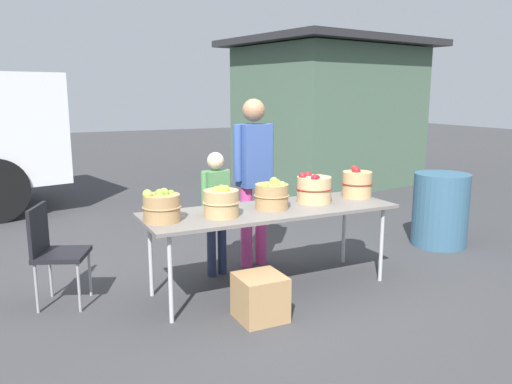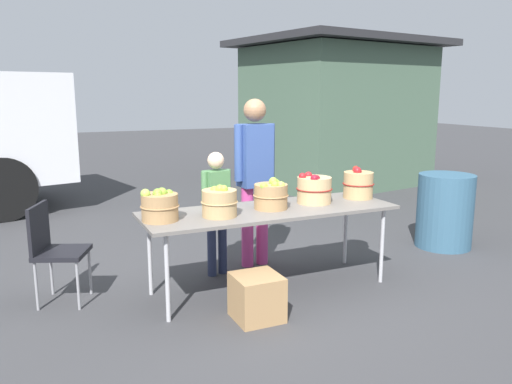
{
  "view_description": "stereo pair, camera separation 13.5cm",
  "coord_description": "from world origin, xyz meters",
  "views": [
    {
      "loc": [
        -2.08,
        -3.94,
        1.78
      ],
      "look_at": [
        0.0,
        0.3,
        0.85
      ],
      "focal_mm": 35.78,
      "sensor_mm": 36.0,
      "label": 1
    },
    {
      "loc": [
        -1.95,
        -4.0,
        1.78
      ],
      "look_at": [
        0.0,
        0.3,
        0.85
      ],
      "focal_mm": 35.78,
      "sensor_mm": 36.0,
      "label": 2
    }
  ],
  "objects": [
    {
      "name": "ground_plane",
      "position": [
        0.0,
        0.0,
        0.0
      ],
      "size": [
        40.0,
        40.0,
        0.0
      ],
      "primitive_type": "plane",
      "color": "#38383A"
    },
    {
      "name": "market_table",
      "position": [
        0.0,
        0.0,
        0.71
      ],
      "size": [
        2.3,
        0.76,
        0.75
      ],
      "color": "slate",
      "rests_on": "ground"
    },
    {
      "name": "apple_basket_green_0",
      "position": [
        -1.0,
        -0.01,
        0.87
      ],
      "size": [
        0.32,
        0.32,
        0.27
      ],
      "color": "#A87F51",
      "rests_on": "market_table"
    },
    {
      "name": "apple_basket_green_1",
      "position": [
        -0.51,
        -0.07,
        0.87
      ],
      "size": [
        0.31,
        0.31,
        0.27
      ],
      "color": "tan",
      "rests_on": "market_table"
    },
    {
      "name": "apple_basket_green_2",
      "position": [
        0.01,
        0.0,
        0.87
      ],
      "size": [
        0.32,
        0.32,
        0.28
      ],
      "color": "#A87F51",
      "rests_on": "market_table"
    },
    {
      "name": "apple_basket_red_0",
      "position": [
        0.49,
        0.05,
        0.88
      ],
      "size": [
        0.34,
        0.34,
        0.29
      ],
      "color": "tan",
      "rests_on": "market_table"
    },
    {
      "name": "apple_basket_red_1",
      "position": [
        1.0,
        0.07,
        0.89
      ],
      "size": [
        0.31,
        0.31,
        0.31
      ],
      "color": "tan",
      "rests_on": "market_table"
    },
    {
      "name": "vendor_adult",
      "position": [
        0.15,
        0.65,
        1.01
      ],
      "size": [
        0.45,
        0.25,
        1.71
      ],
      "rotation": [
        0.0,
        0.0,
        3.23
      ],
      "color": "#CC3F8C",
      "rests_on": "ground"
    },
    {
      "name": "child_customer",
      "position": [
        -0.31,
        0.54,
        0.72
      ],
      "size": [
        0.32,
        0.2,
        1.22
      ],
      "rotation": [
        0.0,
        0.0,
        3.35
      ],
      "color": "#262D4C",
      "rests_on": "ground"
    },
    {
      "name": "food_kiosk",
      "position": [
        3.6,
        4.43,
        1.38
      ],
      "size": [
        3.95,
        3.46,
        2.74
      ],
      "rotation": [
        0.0,
        0.0,
        0.17
      ],
      "color": "#47604C",
      "rests_on": "ground"
    },
    {
      "name": "folding_chair",
      "position": [
        -1.8,
        0.47,
        0.51
      ],
      "size": [
        0.52,
        0.52,
        0.86
      ],
      "rotation": [
        0.0,
        0.0,
        1.17
      ],
      "color": "black",
      "rests_on": "ground"
    },
    {
      "name": "trash_barrel",
      "position": [
        2.42,
        0.33,
        0.43
      ],
      "size": [
        0.63,
        0.63,
        0.85
      ],
      "primitive_type": "cylinder",
      "color": "#335972",
      "rests_on": "ground"
    },
    {
      "name": "produce_crate",
      "position": [
        -0.38,
        -0.54,
        0.18
      ],
      "size": [
        0.36,
        0.36,
        0.36
      ],
      "primitive_type": "cube",
      "color": "#A87F51",
      "rests_on": "ground"
    }
  ]
}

